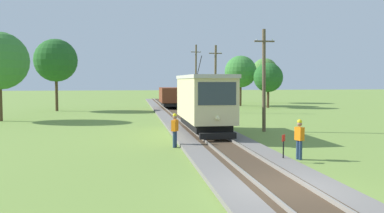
{
  "coord_description": "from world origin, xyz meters",
  "views": [
    {
      "loc": [
        -4.57,
        -11.3,
        3.48
      ],
      "look_at": [
        -0.16,
        17.42,
        1.56
      ],
      "focal_mm": 36.89,
      "sensor_mm": 36.0,
      "label": 1
    }
  ],
  "objects_px": {
    "utility_pole_near_tram": "(264,79)",
    "utility_pole_mid": "(215,78)",
    "red_tram": "(204,101)",
    "second_worker": "(175,129)",
    "track_worker": "(299,137)",
    "tree_right_far": "(265,71)",
    "freight_car": "(171,97)",
    "tree_horizon": "(268,78)",
    "tree_left_near": "(241,72)",
    "tree_right_near": "(56,60)",
    "trackside_signal_marker": "(283,147)",
    "utility_pole_far": "(196,74)"
  },
  "relations": [
    {
      "from": "tree_left_near",
      "to": "tree_right_near",
      "type": "distance_m",
      "value": 23.91
    },
    {
      "from": "utility_pole_near_tram",
      "to": "tree_right_far",
      "type": "relative_size",
      "value": 1.01
    },
    {
      "from": "red_tram",
      "to": "second_worker",
      "type": "height_order",
      "value": "red_tram"
    },
    {
      "from": "utility_pole_far",
      "to": "track_worker",
      "type": "xyz_separation_m",
      "value": [
        -1.65,
        -38.29,
        -3.34
      ]
    },
    {
      "from": "freight_car",
      "to": "utility_pole_near_tram",
      "type": "height_order",
      "value": "utility_pole_near_tram"
    },
    {
      "from": "utility_pole_far",
      "to": "trackside_signal_marker",
      "type": "xyz_separation_m",
      "value": [
        -2.55,
        -38.71,
        -3.66
      ]
    },
    {
      "from": "track_worker",
      "to": "tree_left_near",
      "type": "height_order",
      "value": "tree_left_near"
    },
    {
      "from": "second_worker",
      "to": "tree_horizon",
      "type": "xyz_separation_m",
      "value": [
        14.98,
        27.89,
        2.87
      ]
    },
    {
      "from": "red_tram",
      "to": "trackside_signal_marker",
      "type": "distance_m",
      "value": 9.29
    },
    {
      "from": "tree_right_near",
      "to": "tree_right_far",
      "type": "distance_m",
      "value": 31.25
    },
    {
      "from": "freight_car",
      "to": "track_worker",
      "type": "bearing_deg",
      "value": -84.93
    },
    {
      "from": "utility_pole_near_tram",
      "to": "red_tram",
      "type": "bearing_deg",
      "value": -167.23
    },
    {
      "from": "tree_right_near",
      "to": "second_worker",
      "type": "bearing_deg",
      "value": -68.05
    },
    {
      "from": "tree_right_near",
      "to": "tree_horizon",
      "type": "bearing_deg",
      "value": 3.27
    },
    {
      "from": "tree_right_near",
      "to": "tree_right_far",
      "type": "height_order",
      "value": "tree_right_near"
    },
    {
      "from": "utility_pole_near_tram",
      "to": "second_worker",
      "type": "relative_size",
      "value": 3.9
    },
    {
      "from": "second_worker",
      "to": "tree_right_near",
      "type": "xyz_separation_m",
      "value": [
        -10.65,
        26.42,
        4.76
      ]
    },
    {
      "from": "tree_left_near",
      "to": "tree_horizon",
      "type": "bearing_deg",
      "value": -60.09
    },
    {
      "from": "utility_pole_near_tram",
      "to": "tree_left_near",
      "type": "xyz_separation_m",
      "value": [
        5.83,
        26.54,
        1.11
      ]
    },
    {
      "from": "second_worker",
      "to": "utility_pole_near_tram",
      "type": "bearing_deg",
      "value": -107.4
    },
    {
      "from": "utility_pole_near_tram",
      "to": "utility_pole_mid",
      "type": "bearing_deg",
      "value": 90.0
    },
    {
      "from": "freight_car",
      "to": "second_worker",
      "type": "height_order",
      "value": "freight_car"
    },
    {
      "from": "freight_car",
      "to": "trackside_signal_marker",
      "type": "xyz_separation_m",
      "value": [
        1.79,
        -30.76,
        -0.89
      ]
    },
    {
      "from": "utility_pole_mid",
      "to": "tree_left_near",
      "type": "height_order",
      "value": "utility_pole_mid"
    },
    {
      "from": "utility_pole_mid",
      "to": "tree_horizon",
      "type": "distance_m",
      "value": 10.56
    },
    {
      "from": "red_tram",
      "to": "utility_pole_far",
      "type": "bearing_deg",
      "value": 81.7
    },
    {
      "from": "red_tram",
      "to": "freight_car",
      "type": "bearing_deg",
      "value": 90.01
    },
    {
      "from": "freight_car",
      "to": "tree_horizon",
      "type": "xyz_separation_m",
      "value": [
        12.61,
        1.52,
        2.3
      ]
    },
    {
      "from": "utility_pole_near_tram",
      "to": "track_worker",
      "type": "height_order",
      "value": "utility_pole_near_tram"
    },
    {
      "from": "tree_right_near",
      "to": "trackside_signal_marker",
      "type": "bearing_deg",
      "value": -64.33
    },
    {
      "from": "tree_horizon",
      "to": "utility_pole_mid",
      "type": "bearing_deg",
      "value": -141.55
    },
    {
      "from": "second_worker",
      "to": "tree_left_near",
      "type": "xyz_separation_m",
      "value": [
        12.54,
        32.12,
        3.7
      ]
    },
    {
      "from": "track_worker",
      "to": "second_worker",
      "type": "relative_size",
      "value": 1.0
    },
    {
      "from": "utility_pole_mid",
      "to": "second_worker",
      "type": "xyz_separation_m",
      "value": [
        -6.71,
        -21.32,
        -2.74
      ]
    },
    {
      "from": "track_worker",
      "to": "tree_right_far",
      "type": "bearing_deg",
      "value": -125.9
    },
    {
      "from": "trackside_signal_marker",
      "to": "track_worker",
      "type": "xyz_separation_m",
      "value": [
        0.9,
        0.42,
        0.32
      ]
    },
    {
      "from": "utility_pole_near_tram",
      "to": "second_worker",
      "type": "xyz_separation_m",
      "value": [
        -6.71,
        -5.58,
        -2.59
      ]
    },
    {
      "from": "second_worker",
      "to": "tree_right_far",
      "type": "relative_size",
      "value": 0.26
    },
    {
      "from": "track_worker",
      "to": "tree_right_far",
      "type": "distance_m",
      "value": 44.58
    },
    {
      "from": "second_worker",
      "to": "tree_left_near",
      "type": "relative_size",
      "value": 0.26
    },
    {
      "from": "red_tram",
      "to": "tree_right_far",
      "type": "height_order",
      "value": "tree_right_far"
    },
    {
      "from": "utility_pole_mid",
      "to": "utility_pole_near_tram",
      "type": "bearing_deg",
      "value": -90.0
    },
    {
      "from": "tree_right_near",
      "to": "utility_pole_far",
      "type": "bearing_deg",
      "value": 24.46
    },
    {
      "from": "red_tram",
      "to": "trackside_signal_marker",
      "type": "xyz_separation_m",
      "value": [
        1.79,
        -8.99,
        -1.53
      ]
    },
    {
      "from": "second_worker",
      "to": "freight_car",
      "type": "bearing_deg",
      "value": -62.28
    },
    {
      "from": "utility_pole_far",
      "to": "tree_horizon",
      "type": "bearing_deg",
      "value": -37.86
    },
    {
      "from": "second_worker",
      "to": "tree_right_far",
      "type": "height_order",
      "value": "tree_right_far"
    },
    {
      "from": "second_worker",
      "to": "tree_right_far",
      "type": "distance_m",
      "value": 42.72
    },
    {
      "from": "utility_pole_near_tram",
      "to": "tree_horizon",
      "type": "bearing_deg",
      "value": 69.65
    },
    {
      "from": "freight_car",
      "to": "tree_right_near",
      "type": "xyz_separation_m",
      "value": [
        -13.02,
        0.05,
        4.19
      ]
    }
  ]
}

